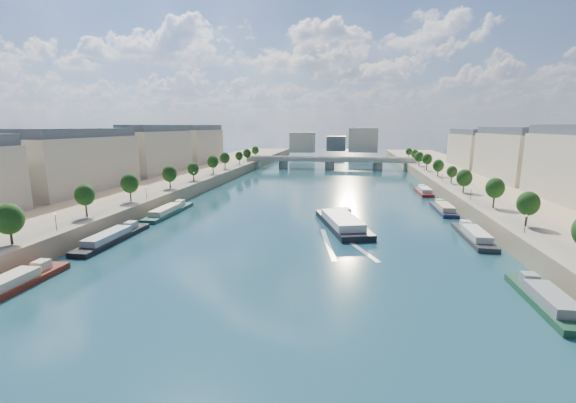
% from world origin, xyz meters
% --- Properties ---
extents(ground, '(700.00, 700.00, 0.00)m').
position_xyz_m(ground, '(0.00, 100.00, 0.00)').
color(ground, '#0D393C').
rests_on(ground, ground).
extents(quay_left, '(44.00, 520.00, 5.00)m').
position_xyz_m(quay_left, '(-72.00, 100.00, 2.50)').
color(quay_left, '#9E8460').
rests_on(quay_left, ground).
extents(quay_right, '(44.00, 520.00, 5.00)m').
position_xyz_m(quay_right, '(72.00, 100.00, 2.50)').
color(quay_right, '#9E8460').
rests_on(quay_right, ground).
extents(pave_left, '(14.00, 520.00, 0.10)m').
position_xyz_m(pave_left, '(-57.00, 100.00, 5.05)').
color(pave_left, gray).
rests_on(pave_left, quay_left).
extents(pave_right, '(14.00, 520.00, 0.10)m').
position_xyz_m(pave_right, '(57.00, 100.00, 5.05)').
color(pave_right, gray).
rests_on(pave_right, quay_right).
extents(trees_left, '(4.80, 268.80, 8.26)m').
position_xyz_m(trees_left, '(-55.00, 102.00, 10.48)').
color(trees_left, '#382B1E').
rests_on(trees_left, ground).
extents(trees_right, '(4.80, 268.80, 8.26)m').
position_xyz_m(trees_right, '(55.00, 110.00, 10.48)').
color(trees_right, '#382B1E').
rests_on(trees_right, ground).
extents(lamps_left, '(0.36, 200.36, 4.28)m').
position_xyz_m(lamps_left, '(-52.50, 90.00, 7.78)').
color(lamps_left, black).
rests_on(lamps_left, ground).
extents(lamps_right, '(0.36, 200.36, 4.28)m').
position_xyz_m(lamps_right, '(52.50, 105.00, 7.78)').
color(lamps_right, black).
rests_on(lamps_right, ground).
extents(buildings_left, '(16.00, 226.00, 23.20)m').
position_xyz_m(buildings_left, '(-85.00, 112.00, 16.45)').
color(buildings_left, beige).
rests_on(buildings_left, ground).
extents(buildings_right, '(16.00, 226.00, 23.20)m').
position_xyz_m(buildings_right, '(85.00, 112.00, 16.45)').
color(buildings_right, beige).
rests_on(buildings_right, ground).
extents(skyline, '(79.00, 42.00, 22.00)m').
position_xyz_m(skyline, '(3.19, 319.52, 14.66)').
color(skyline, beige).
rests_on(skyline, ground).
extents(bridge, '(112.00, 12.00, 8.15)m').
position_xyz_m(bridge, '(0.00, 217.36, 5.08)').
color(bridge, '#C1B79E').
rests_on(bridge, ground).
extents(tour_barge, '(17.87, 33.11, 4.32)m').
position_xyz_m(tour_barge, '(11.68, 63.11, 1.28)').
color(tour_barge, black).
rests_on(tour_barge, ground).
extents(wake, '(14.97, 25.83, 0.04)m').
position_xyz_m(wake, '(11.68, 46.61, 0.02)').
color(wake, silver).
rests_on(wake, ground).
extents(moored_barges_left, '(5.00, 118.15, 3.60)m').
position_xyz_m(moored_barges_left, '(-45.50, 27.85, 0.84)').
color(moored_barges_left, '#1A1D3B').
rests_on(moored_barges_left, ground).
extents(moored_barges_right, '(5.00, 160.50, 3.60)m').
position_xyz_m(moored_barges_right, '(45.50, 54.32, 0.84)').
color(moored_barges_right, black).
rests_on(moored_barges_right, ground).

